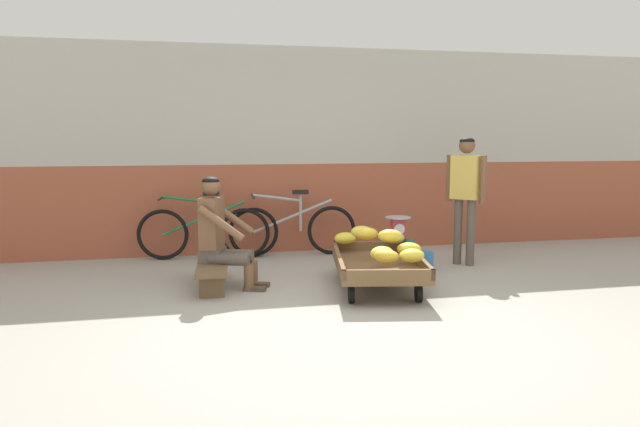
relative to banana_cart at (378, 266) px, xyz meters
name	(u,v)px	position (x,y,z in m)	size (l,w,h in m)	color
ground_plane	(349,323)	(-0.58, -1.01, -0.24)	(80.00, 80.00, 0.00)	#A39E93
back_wall	(286,151)	(-0.58, 2.28, 1.11)	(16.00, 0.30, 2.71)	#A35138
banana_cart	(378,266)	(0.00, 0.00, 0.00)	(1.08, 1.57, 0.36)	brown
banana_pile	(382,243)	(0.05, 0.02, 0.23)	(0.81, 1.27, 0.26)	yellow
low_bench	(213,268)	(-1.64, 0.42, -0.04)	(0.37, 1.12, 0.27)	brown
vendor_seated	(220,233)	(-1.55, 0.39, 0.33)	(0.73, 0.60, 1.14)	brown
plastic_crate	(397,253)	(0.56, 0.98, -0.09)	(0.36, 0.28, 0.30)	#19847F
weighing_scale	(398,228)	(0.56, 0.98, 0.21)	(0.30, 0.30, 0.29)	#28282D
bicycle_near_left	(204,231)	(-1.70, 1.88, 0.11)	(1.66, 0.48, 0.86)	black
bicycle_far_left	(293,229)	(-0.56, 1.85, 0.11)	(1.66, 0.48, 0.86)	black
customer_adult	(466,186)	(1.36, 0.87, 0.71)	(0.36, 0.38, 1.53)	brown
shopping_bag	(424,262)	(0.75, 0.60, -0.12)	(0.18, 0.12, 0.24)	#3370B7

